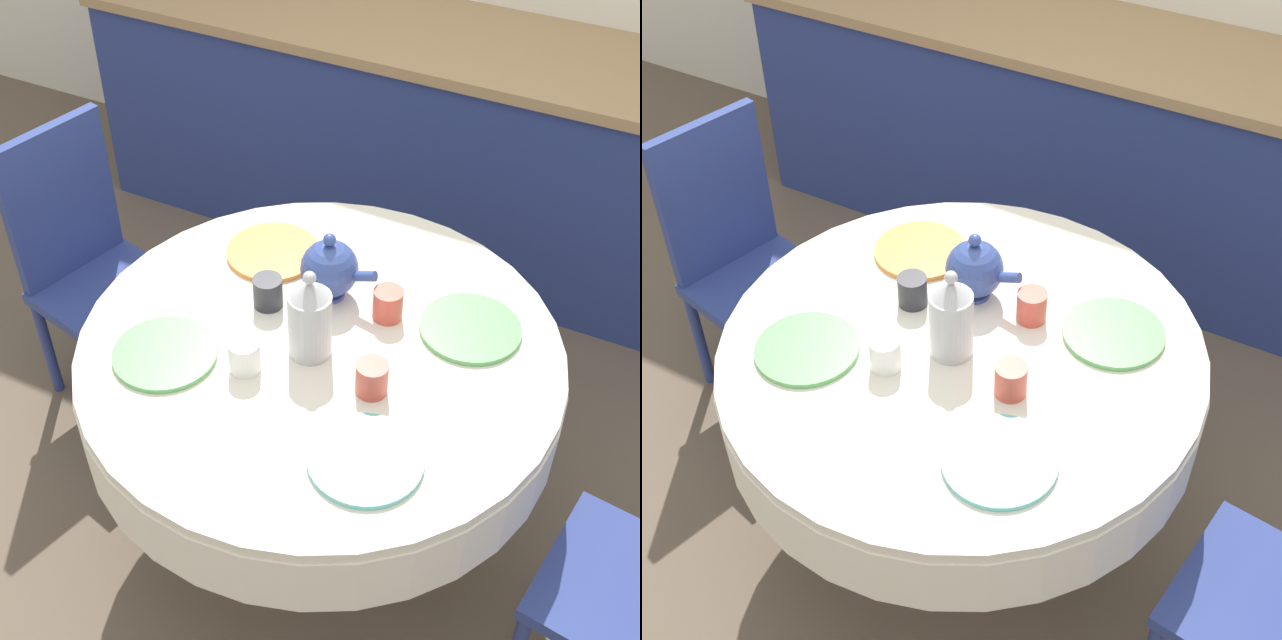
# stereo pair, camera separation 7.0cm
# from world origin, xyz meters

# --- Properties ---
(ground_plane) EXTENTS (12.00, 12.00, 0.00)m
(ground_plane) POSITION_xyz_m (0.00, 0.00, 0.00)
(ground_plane) COLOR brown
(kitchen_counter) EXTENTS (3.24, 0.64, 0.90)m
(kitchen_counter) POSITION_xyz_m (0.00, 1.48, 0.45)
(kitchen_counter) COLOR navy
(kitchen_counter) RESTS_ON ground_plane
(dining_table) EXTENTS (1.23, 1.23, 0.75)m
(dining_table) POSITION_xyz_m (0.00, 0.00, 0.63)
(dining_table) COLOR tan
(dining_table) RESTS_ON ground_plane
(chair_right) EXTENTS (0.48, 0.48, 0.96)m
(chair_right) POSITION_xyz_m (-0.93, 0.23, 0.52)
(chair_right) COLOR navy
(chair_right) RESTS_ON ground_plane
(plate_near_left) EXTENTS (0.26, 0.26, 0.01)m
(plate_near_left) POSITION_xyz_m (-0.32, -0.21, 0.76)
(plate_near_left) COLOR #5BA85B
(plate_near_left) RESTS_ON dining_table
(cup_near_left) EXTENTS (0.08, 0.08, 0.09)m
(cup_near_left) POSITION_xyz_m (-0.12, -0.16, 0.79)
(cup_near_left) COLOR white
(cup_near_left) RESTS_ON dining_table
(plate_near_right) EXTENTS (0.26, 0.26, 0.01)m
(plate_near_right) POSITION_xyz_m (0.25, -0.29, 0.76)
(plate_near_right) COLOR #60BCB7
(plate_near_right) RESTS_ON dining_table
(cup_near_right) EXTENTS (0.08, 0.08, 0.09)m
(cup_near_right) POSITION_xyz_m (0.18, -0.09, 0.79)
(cup_near_right) COLOR #CC4C3D
(cup_near_right) RESTS_ON dining_table
(plate_far_left) EXTENTS (0.26, 0.26, 0.01)m
(plate_far_left) POSITION_xyz_m (-0.28, 0.26, 0.76)
(plate_far_left) COLOR orange
(plate_far_left) RESTS_ON dining_table
(cup_far_left) EXTENTS (0.08, 0.08, 0.09)m
(cup_far_left) POSITION_xyz_m (-0.19, 0.07, 0.79)
(cup_far_left) COLOR #28282D
(cup_far_left) RESTS_ON dining_table
(plate_far_right) EXTENTS (0.26, 0.26, 0.01)m
(plate_far_right) POSITION_xyz_m (0.32, 0.21, 0.76)
(plate_far_right) COLOR #5BA85B
(plate_far_right) RESTS_ON dining_table
(cup_far_right) EXTENTS (0.08, 0.08, 0.09)m
(cup_far_right) POSITION_xyz_m (0.11, 0.17, 0.79)
(cup_far_right) COLOR #CC4C3D
(cup_far_right) RESTS_ON dining_table
(coffee_carafe) EXTENTS (0.11, 0.11, 0.25)m
(coffee_carafe) POSITION_xyz_m (-0.01, -0.03, 0.86)
(coffee_carafe) COLOR #B2B2B7
(coffee_carafe) RESTS_ON dining_table
(teapot) EXTENTS (0.21, 0.15, 0.20)m
(teapot) POSITION_xyz_m (-0.06, 0.18, 0.84)
(teapot) COLOR #33478E
(teapot) RESTS_ON dining_table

